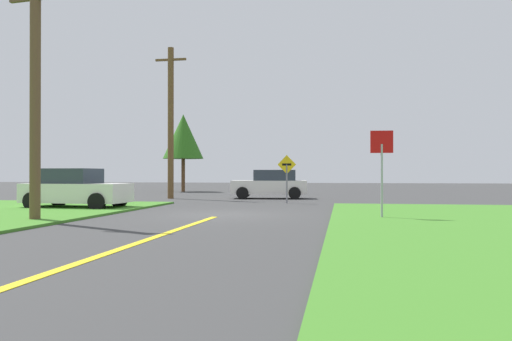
{
  "coord_description": "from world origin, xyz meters",
  "views": [
    {
      "loc": [
        4.11,
        -17.25,
        1.42
      ],
      "look_at": [
        0.78,
        2.46,
        1.54
      ],
      "focal_mm": 36.03,
      "sensor_mm": 36.0,
      "label": 1
    }
  ],
  "objects_px": {
    "parked_car_near_building": "(75,189)",
    "utility_pole_near": "(35,96)",
    "utility_pole_mid": "(171,121)",
    "car_approaching_junction": "(270,184)",
    "stop_sign": "(382,158)",
    "oak_tree_left": "(183,137)",
    "direction_sign": "(287,173)"
  },
  "relations": [
    {
      "from": "parked_car_near_building",
      "to": "utility_pole_near",
      "type": "height_order",
      "value": "utility_pole_near"
    },
    {
      "from": "utility_pole_near",
      "to": "utility_pole_mid",
      "type": "distance_m",
      "value": 13.98
    },
    {
      "from": "car_approaching_junction",
      "to": "stop_sign",
      "type": "bearing_deg",
      "value": 106.09
    },
    {
      "from": "utility_pole_near",
      "to": "parked_car_near_building",
      "type": "bearing_deg",
      "value": 107.69
    },
    {
      "from": "stop_sign",
      "to": "parked_car_near_building",
      "type": "xyz_separation_m",
      "value": [
        -11.85,
        2.99,
        -1.1
      ]
    },
    {
      "from": "utility_pole_mid",
      "to": "oak_tree_left",
      "type": "bearing_deg",
      "value": 104.08
    },
    {
      "from": "parked_car_near_building",
      "to": "car_approaching_junction",
      "type": "height_order",
      "value": "same"
    },
    {
      "from": "car_approaching_junction",
      "to": "direction_sign",
      "type": "distance_m",
      "value": 4.76
    },
    {
      "from": "stop_sign",
      "to": "utility_pole_near",
      "type": "relative_size",
      "value": 0.38
    },
    {
      "from": "car_approaching_junction",
      "to": "oak_tree_left",
      "type": "distance_m",
      "value": 13.3
    },
    {
      "from": "stop_sign",
      "to": "utility_pole_near",
      "type": "height_order",
      "value": "utility_pole_near"
    },
    {
      "from": "direction_sign",
      "to": "oak_tree_left",
      "type": "relative_size",
      "value": 0.38
    },
    {
      "from": "stop_sign",
      "to": "car_approaching_junction",
      "type": "distance_m",
      "value": 13.76
    },
    {
      "from": "car_approaching_junction",
      "to": "utility_pole_mid",
      "type": "xyz_separation_m",
      "value": [
        -5.55,
        -1.05,
        3.57
      ]
    },
    {
      "from": "utility_pole_near",
      "to": "stop_sign",
      "type": "bearing_deg",
      "value": 12.91
    },
    {
      "from": "direction_sign",
      "to": "car_approaching_junction",
      "type": "bearing_deg",
      "value": 107.47
    },
    {
      "from": "utility_pole_near",
      "to": "direction_sign",
      "type": "height_order",
      "value": "utility_pole_near"
    },
    {
      "from": "car_approaching_junction",
      "to": "utility_pole_near",
      "type": "distance_m",
      "value": 16.05
    },
    {
      "from": "car_approaching_junction",
      "to": "utility_pole_near",
      "type": "height_order",
      "value": "utility_pole_near"
    },
    {
      "from": "car_approaching_junction",
      "to": "direction_sign",
      "type": "bearing_deg",
      "value": 101.14
    },
    {
      "from": "car_approaching_junction",
      "to": "utility_pole_near",
      "type": "bearing_deg",
      "value": 65.5
    },
    {
      "from": "oak_tree_left",
      "to": "car_approaching_junction",
      "type": "bearing_deg",
      "value": -49.83
    },
    {
      "from": "direction_sign",
      "to": "parked_car_near_building",
      "type": "bearing_deg",
      "value": -147.14
    },
    {
      "from": "stop_sign",
      "to": "parked_car_near_building",
      "type": "relative_size",
      "value": 0.65
    },
    {
      "from": "stop_sign",
      "to": "direction_sign",
      "type": "relative_size",
      "value": 1.19
    },
    {
      "from": "oak_tree_left",
      "to": "utility_pole_mid",
      "type": "bearing_deg",
      "value": -75.92
    },
    {
      "from": "parked_car_near_building",
      "to": "utility_pole_near",
      "type": "distance_m",
      "value": 6.29
    },
    {
      "from": "stop_sign",
      "to": "oak_tree_left",
      "type": "xyz_separation_m",
      "value": [
        -13.51,
        22.48,
        2.4
      ]
    },
    {
      "from": "stop_sign",
      "to": "car_approaching_junction",
      "type": "bearing_deg",
      "value": -70.18
    },
    {
      "from": "utility_pole_near",
      "to": "utility_pole_mid",
      "type": "bearing_deg",
      "value": 92.59
    },
    {
      "from": "stop_sign",
      "to": "utility_pole_mid",
      "type": "distance_m",
      "value": 16.04
    },
    {
      "from": "utility_pole_mid",
      "to": "stop_sign",
      "type": "bearing_deg",
      "value": -47.14
    }
  ]
}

